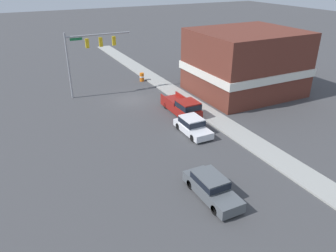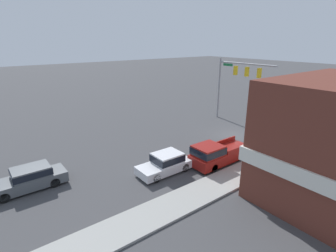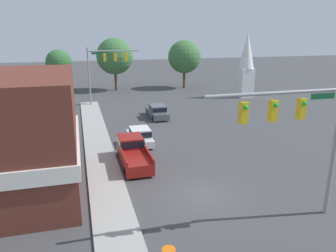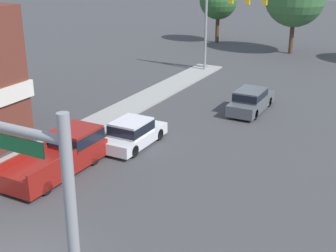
{
  "view_description": "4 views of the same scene",
  "coord_description": "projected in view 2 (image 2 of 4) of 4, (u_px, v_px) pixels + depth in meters",
  "views": [
    {
      "loc": [
        12.52,
        34.03,
        13.89
      ],
      "look_at": [
        1.27,
        11.91,
        1.98
      ],
      "focal_mm": 35.0,
      "sensor_mm": 36.0,
      "label": 1
    },
    {
      "loc": [
        -16.35,
        21.43,
        9.71
      ],
      "look_at": [
        0.12,
        8.8,
        2.83
      ],
      "focal_mm": 28.0,
      "sensor_mm": 36.0,
      "label": 2
    },
    {
      "loc": [
        -7.07,
        -17.46,
        9.99
      ],
      "look_at": [
        0.61,
        10.19,
        1.61
      ],
      "focal_mm": 35.0,
      "sensor_mm": 36.0,
      "label": 3
    },
    {
      "loc": [
        10.94,
        -9.44,
        10.08
      ],
      "look_at": [
        1.19,
        8.8,
        2.32
      ],
      "focal_mm": 50.0,
      "sensor_mm": 36.0,
      "label": 4
    }
  ],
  "objects": [
    {
      "name": "sidewalk_curb",
      "position": [
        285.0,
        153.0,
        23.43
      ],
      "size": [
        2.4,
        60.0,
        0.14
      ],
      "color": "#9E9E99",
      "rests_on": "ground"
    },
    {
      "name": "car_oncoming",
      "position": [
        29.0,
        178.0,
        17.68
      ],
      "size": [
        1.79,
        4.89,
        1.54
      ],
      "rotation": [
        0.0,
        0.0,
        3.14
      ],
      "color": "black",
      "rests_on": "ground"
    },
    {
      "name": "pickup_truck_parked",
      "position": [
        217.0,
        153.0,
        21.26
      ],
      "size": [
        1.99,
        5.68,
        1.83
      ],
      "color": "black",
      "rests_on": "ground"
    },
    {
      "name": "ground_plane",
      "position": [
        235.0,
        136.0,
        27.75
      ],
      "size": [
        200.0,
        200.0,
        0.0
      ],
      "primitive_type": "plane",
      "color": "#424244"
    },
    {
      "name": "near_signal_assembly",
      "position": [
        236.0,
        76.0,
        30.85
      ],
      "size": [
        7.72,
        0.49,
        7.61
      ],
      "color": "gray",
      "rests_on": "ground"
    },
    {
      "name": "construction_barrel",
      "position": [
        301.0,
        129.0,
        28.17
      ],
      "size": [
        0.61,
        0.61,
        1.15
      ],
      "color": "orange",
      "rests_on": "ground"
    },
    {
      "name": "car_lead",
      "position": [
        166.0,
        163.0,
        19.91
      ],
      "size": [
        1.85,
        4.34,
        1.53
      ],
      "color": "black",
      "rests_on": "ground"
    }
  ]
}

